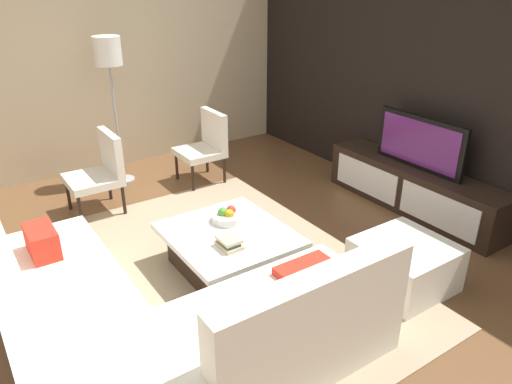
{
  "coord_description": "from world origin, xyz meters",
  "views": [
    {
      "loc": [
        3.03,
        -1.73,
        2.44
      ],
      "look_at": [
        -0.34,
        0.55,
        0.56
      ],
      "focal_mm": 33.94,
      "sensor_mm": 36.0,
      "label": 1
    }
  ],
  "objects_px": {
    "television": "(420,143)",
    "floor_lamp": "(109,61)",
    "sectional_couch": "(148,323)",
    "ottoman": "(404,265)",
    "accent_chair_far": "(206,143)",
    "book_stack": "(229,243)",
    "coffee_table": "(229,250)",
    "accent_chair_near": "(101,169)",
    "media_console": "(413,188)",
    "fruit_bowl": "(227,216)"
  },
  "relations": [
    {
      "from": "fruit_bowl",
      "to": "book_stack",
      "type": "relative_size",
      "value": 1.28
    },
    {
      "from": "ottoman",
      "to": "book_stack",
      "type": "bearing_deg",
      "value": -123.32
    },
    {
      "from": "coffee_table",
      "to": "book_stack",
      "type": "bearing_deg",
      "value": -29.11
    },
    {
      "from": "accent_chair_far",
      "to": "fruit_bowl",
      "type": "bearing_deg",
      "value": -21.54
    },
    {
      "from": "sectional_couch",
      "to": "accent_chair_far",
      "type": "distance_m",
      "value": 3.11
    },
    {
      "from": "coffee_table",
      "to": "ottoman",
      "type": "xyz_separation_m",
      "value": [
        1.01,
        1.09,
        -0.0
      ]
    },
    {
      "from": "accent_chair_near",
      "to": "television",
      "type": "bearing_deg",
      "value": 54.26
    },
    {
      "from": "television",
      "to": "accent_chair_far",
      "type": "height_order",
      "value": "television"
    },
    {
      "from": "coffee_table",
      "to": "accent_chair_near",
      "type": "bearing_deg",
      "value": -163.87
    },
    {
      "from": "sectional_couch",
      "to": "fruit_bowl",
      "type": "distance_m",
      "value": 1.36
    },
    {
      "from": "floor_lamp",
      "to": "book_stack",
      "type": "xyz_separation_m",
      "value": [
        2.67,
        -0.04,
        -1.06
      ]
    },
    {
      "from": "coffee_table",
      "to": "ottoman",
      "type": "bearing_deg",
      "value": 47.31
    },
    {
      "from": "accent_chair_near",
      "to": "accent_chair_far",
      "type": "height_order",
      "value": "same"
    },
    {
      "from": "ottoman",
      "to": "accent_chair_far",
      "type": "bearing_deg",
      "value": -174.73
    },
    {
      "from": "sectional_couch",
      "to": "ottoman",
      "type": "distance_m",
      "value": 2.13
    },
    {
      "from": "accent_chair_near",
      "to": "fruit_bowl",
      "type": "distance_m",
      "value": 1.72
    },
    {
      "from": "television",
      "to": "fruit_bowl",
      "type": "xyz_separation_m",
      "value": [
        -0.28,
        -2.2,
        -0.35
      ]
    },
    {
      "from": "floor_lamp",
      "to": "fruit_bowl",
      "type": "distance_m",
      "value": 2.52
    },
    {
      "from": "media_console",
      "to": "fruit_bowl",
      "type": "distance_m",
      "value": 2.22
    },
    {
      "from": "floor_lamp",
      "to": "coffee_table",
      "type": "bearing_deg",
      "value": 1.8
    },
    {
      "from": "accent_chair_near",
      "to": "ottoman",
      "type": "bearing_deg",
      "value": 28.06
    },
    {
      "from": "ottoman",
      "to": "fruit_bowl",
      "type": "relative_size",
      "value": 2.5
    },
    {
      "from": "ottoman",
      "to": "accent_chair_near",
      "type": "bearing_deg",
      "value": -150.07
    },
    {
      "from": "media_console",
      "to": "television",
      "type": "distance_m",
      "value": 0.53
    },
    {
      "from": "ottoman",
      "to": "book_stack",
      "type": "height_order",
      "value": "book_stack"
    },
    {
      "from": "ottoman",
      "to": "floor_lamp",
      "type": "bearing_deg",
      "value": -161.36
    },
    {
      "from": "sectional_couch",
      "to": "ottoman",
      "type": "xyz_separation_m",
      "value": [
        0.4,
        2.09,
        -0.09
      ]
    },
    {
      "from": "accent_chair_near",
      "to": "fruit_bowl",
      "type": "height_order",
      "value": "accent_chair_near"
    },
    {
      "from": "accent_chair_near",
      "to": "accent_chair_far",
      "type": "bearing_deg",
      "value": 92.89
    },
    {
      "from": "media_console",
      "to": "floor_lamp",
      "type": "height_order",
      "value": "floor_lamp"
    },
    {
      "from": "coffee_table",
      "to": "ottoman",
      "type": "height_order",
      "value": "ottoman"
    },
    {
      "from": "media_console",
      "to": "ottoman",
      "type": "height_order",
      "value": "media_console"
    },
    {
      "from": "accent_chair_near",
      "to": "ottoman",
      "type": "distance_m",
      "value": 3.24
    },
    {
      "from": "sectional_couch",
      "to": "television",
      "type": "bearing_deg",
      "value": 98.8
    },
    {
      "from": "ottoman",
      "to": "television",
      "type": "bearing_deg",
      "value": 127.05
    },
    {
      "from": "accent_chair_near",
      "to": "media_console",
      "type": "bearing_deg",
      "value": 54.26
    },
    {
      "from": "sectional_couch",
      "to": "coffee_table",
      "type": "distance_m",
      "value": 1.17
    },
    {
      "from": "media_console",
      "to": "book_stack",
      "type": "relative_size",
      "value": 9.71
    },
    {
      "from": "media_console",
      "to": "sectional_couch",
      "type": "bearing_deg",
      "value": -81.2
    },
    {
      "from": "ottoman",
      "to": "fruit_bowl",
      "type": "height_order",
      "value": "fruit_bowl"
    },
    {
      "from": "coffee_table",
      "to": "book_stack",
      "type": "height_order",
      "value": "book_stack"
    },
    {
      "from": "floor_lamp",
      "to": "media_console",
      "type": "bearing_deg",
      "value": 42.82
    },
    {
      "from": "floor_lamp",
      "to": "accent_chair_far",
      "type": "xyz_separation_m",
      "value": [
        0.56,
        0.9,
        -0.99
      ]
    },
    {
      "from": "sectional_couch",
      "to": "floor_lamp",
      "type": "height_order",
      "value": "floor_lamp"
    },
    {
      "from": "accent_chair_near",
      "to": "book_stack",
      "type": "xyz_separation_m",
      "value": [
        2.0,
        0.4,
        -0.06
      ]
    },
    {
      "from": "media_console",
      "to": "accent_chair_far",
      "type": "bearing_deg",
      "value": -143.67
    },
    {
      "from": "accent_chair_near",
      "to": "fruit_bowl",
      "type": "xyz_separation_m",
      "value": [
        1.61,
        0.62,
        -0.06
      ]
    },
    {
      "from": "media_console",
      "to": "fruit_bowl",
      "type": "bearing_deg",
      "value": -97.31
    },
    {
      "from": "sectional_couch",
      "to": "ottoman",
      "type": "relative_size",
      "value": 3.46
    },
    {
      "from": "television",
      "to": "floor_lamp",
      "type": "xyz_separation_m",
      "value": [
        -2.56,
        -2.37,
        0.7
      ]
    }
  ]
}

